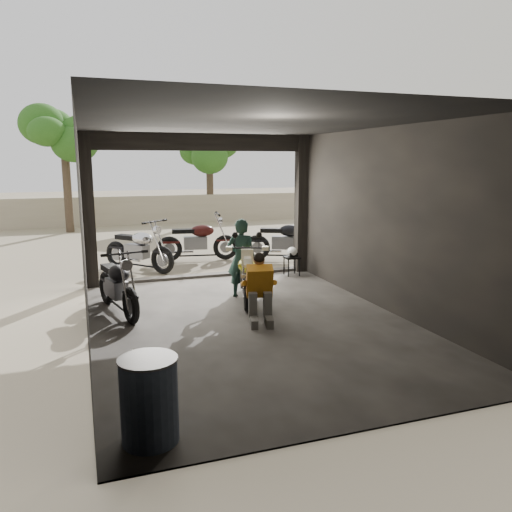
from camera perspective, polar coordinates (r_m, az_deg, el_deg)
ground at (r=8.22m, az=-0.59°, el=-7.78°), size 80.00×80.00×0.00m
garage at (r=8.42m, az=-1.79°, el=1.63°), size 7.00×7.13×3.20m
boundary_wall at (r=21.63m, az=-12.49°, el=5.16°), size 18.00×0.30×1.20m
tree_left at (r=19.95m, az=-21.21°, el=13.99°), size 2.20×2.20×5.60m
tree_right at (r=22.05m, az=-5.37°, el=13.16°), size 2.20×2.20×5.00m
main_bike at (r=9.37m, az=-1.12°, el=-1.80°), size 1.17×1.86×1.15m
left_bike at (r=8.94m, az=-15.59°, el=-2.75°), size 1.09×1.85×1.17m
outside_bike_a at (r=12.34m, az=-13.29°, el=1.22°), size 1.80×1.91×1.26m
outside_bike_b at (r=13.34m, az=-6.70°, el=2.17°), size 1.98×1.05×1.27m
outside_bike_c at (r=13.27m, az=3.41°, el=2.20°), size 2.06×1.51×1.29m
rider at (r=9.59m, az=-1.68°, el=-0.30°), size 0.67×0.61×1.55m
mechanic at (r=8.09m, az=0.48°, el=-3.97°), size 0.73×0.88×1.11m
stool at (r=11.53m, az=4.11°, el=-0.42°), size 0.33×0.33×0.46m
helmet at (r=11.46m, az=4.16°, el=0.47°), size 0.27×0.28×0.23m
oil_drum at (r=4.93m, az=-12.10°, el=-15.94°), size 0.69×0.69×0.83m
sign_post at (r=13.13m, az=9.20°, el=6.41°), size 0.81×0.08×2.44m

